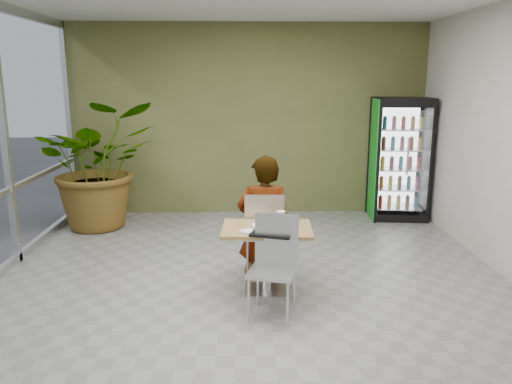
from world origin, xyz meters
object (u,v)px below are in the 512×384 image
soda_cup (281,219)px  beverage_fridge (400,159)px  chair_far (264,228)px  chair_near (274,257)px  seated_woman (264,228)px  dining_table (267,246)px  cafeteria_tray (272,233)px  potted_plant (99,165)px

soda_cup → beverage_fridge: beverage_fridge is taller
soda_cup → beverage_fridge: (2.20, 2.95, 0.17)m
chair_far → chair_near: 0.93m
soda_cup → beverage_fridge: bearing=53.3°
seated_woman → beverage_fridge: size_ratio=0.88×
chair_near → seated_woman: (-0.06, 0.98, -0.01)m
dining_table → seated_woman: seated_woman is taller
chair_near → cafeteria_tray: chair_near is taller
chair_far → soda_cup: 0.53m
cafeteria_tray → chair_far: bearing=94.0°
cafeteria_tray → beverage_fridge: beverage_fridge is taller
seated_woman → soda_cup: bearing=108.5°
chair_near → cafeteria_tray: bearing=107.9°
chair_far → soda_cup: size_ratio=6.04×
chair_far → seated_woman: size_ratio=0.58×
chair_far → potted_plant: bearing=-39.3°
beverage_fridge → potted_plant: beverage_fridge is taller
soda_cup → cafeteria_tray: 0.30m
chair_far → beverage_fridge: 3.46m
cafeteria_tray → seated_woman: bearing=93.5°
seated_woman → potted_plant: (-2.49, 2.07, 0.41)m
dining_table → soda_cup: bearing=11.2°
chair_far → chair_near: size_ratio=1.03×
soda_cup → cafeteria_tray: size_ratio=0.41×
chair_far → cafeteria_tray: size_ratio=2.46×
potted_plant → seated_woman: bearing=-39.8°
potted_plant → beverage_fridge: bearing=4.4°
soda_cup → cafeteria_tray: soda_cup is taller
chair_far → beverage_fridge: bearing=-131.9°
chair_near → soda_cup: size_ratio=5.89×
dining_table → chair_far: (-0.01, 0.48, 0.06)m
chair_near → seated_woman: size_ratio=0.57×
seated_woman → cafeteria_tray: bearing=94.9°
chair_far → soda_cup: chair_far is taller
potted_plant → dining_table: bearing=-46.3°
seated_woman → soda_cup: seated_woman is taller
dining_table → seated_woman: size_ratio=0.56×
beverage_fridge → chair_near: bearing=-118.4°
cafeteria_tray → chair_near: bearing=-87.2°
cafeteria_tray → potted_plant: size_ratio=0.21×
seated_woman → beverage_fridge: beverage_fridge is taller
soda_cup → cafeteria_tray: (-0.11, -0.27, -0.07)m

